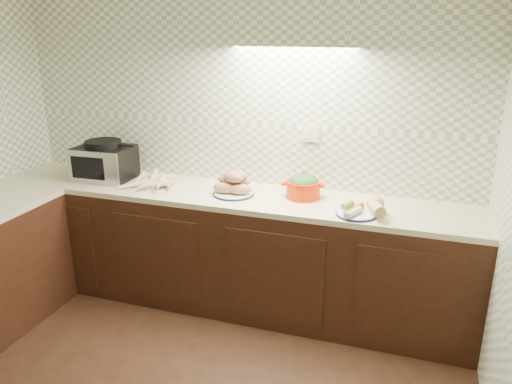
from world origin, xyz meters
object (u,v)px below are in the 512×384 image
(parsnip_pile, at_px, (146,182))
(veg_plate, at_px, (365,208))
(sweet_potato_plate, at_px, (234,185))
(dutch_oven, at_px, (303,186))
(toaster_oven, at_px, (104,161))
(onion_bowl, at_px, (237,183))

(parsnip_pile, relative_size, veg_plate, 1.29)
(sweet_potato_plate, relative_size, veg_plate, 0.90)
(parsnip_pile, distance_m, dutch_oven, 1.20)
(toaster_oven, relative_size, sweet_potato_plate, 1.47)
(dutch_oven, xyz_separation_m, veg_plate, (0.46, -0.20, -0.04))
(sweet_potato_plate, xyz_separation_m, dutch_oven, (0.49, 0.09, 0.01))
(onion_bowl, bearing_deg, dutch_oven, -4.58)
(toaster_oven, distance_m, veg_plate, 2.07)
(sweet_potato_plate, height_order, onion_bowl, sweet_potato_plate)
(veg_plate, bearing_deg, toaster_oven, 175.89)
(sweet_potato_plate, relative_size, dutch_oven, 0.98)
(dutch_oven, relative_size, veg_plate, 0.92)
(toaster_oven, bearing_deg, veg_plate, -6.21)
(onion_bowl, bearing_deg, veg_plate, -14.01)
(toaster_oven, bearing_deg, sweet_potato_plate, -4.02)
(toaster_oven, distance_m, sweet_potato_plate, 1.11)
(toaster_oven, height_order, dutch_oven, toaster_oven)
(sweet_potato_plate, bearing_deg, dutch_oven, 10.69)
(veg_plate, bearing_deg, dutch_oven, 156.19)
(toaster_oven, bearing_deg, dutch_oven, -0.11)
(parsnip_pile, bearing_deg, veg_plate, -2.47)
(onion_bowl, bearing_deg, parsnip_pile, -165.46)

